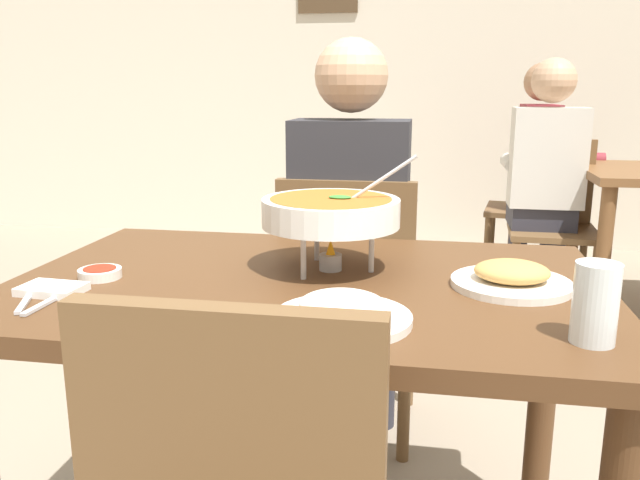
# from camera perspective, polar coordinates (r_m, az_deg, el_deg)

# --- Properties ---
(cafe_rear_partition) EXTENTS (10.00, 0.10, 3.00)m
(cafe_rear_partition) POSITION_cam_1_polar(r_m,az_deg,el_deg) (4.98, 7.48, 17.09)
(cafe_rear_partition) COLOR beige
(cafe_rear_partition) RESTS_ON ground_plane
(dining_table_main) EXTENTS (1.23, 0.81, 0.77)m
(dining_table_main) POSITION_cam_1_polar(r_m,az_deg,el_deg) (1.40, -1.09, -8.31)
(dining_table_main) COLOR #51331C
(dining_table_main) RESTS_ON ground_plane
(chair_diner_main) EXTENTS (0.44, 0.44, 0.90)m
(chair_diner_main) POSITION_cam_1_polar(r_m,az_deg,el_deg) (2.08, 2.61, -4.97)
(chair_diner_main) COLOR brown
(chair_diner_main) RESTS_ON ground_plane
(diner_main) EXTENTS (0.40, 0.45, 1.31)m
(diner_main) POSITION_cam_1_polar(r_m,az_deg,el_deg) (2.05, 2.80, 1.58)
(diner_main) COLOR #2D2D38
(diner_main) RESTS_ON ground_plane
(curry_bowl) EXTENTS (0.33, 0.30, 0.26)m
(curry_bowl) POSITION_cam_1_polar(r_m,az_deg,el_deg) (1.39, 0.97, 2.44)
(curry_bowl) COLOR silver
(curry_bowl) RESTS_ON dining_table_main
(rice_plate) EXTENTS (0.24, 0.24, 0.06)m
(rice_plate) POSITION_cam_1_polar(r_m,az_deg,el_deg) (1.10, 2.00, -6.36)
(rice_plate) COLOR white
(rice_plate) RESTS_ON dining_table_main
(appetizer_plate) EXTENTS (0.24, 0.24, 0.06)m
(appetizer_plate) POSITION_cam_1_polar(r_m,az_deg,el_deg) (1.35, 16.62, -3.22)
(appetizer_plate) COLOR white
(appetizer_plate) RESTS_ON dining_table_main
(sauce_dish) EXTENTS (0.09, 0.09, 0.02)m
(sauce_dish) POSITION_cam_1_polar(r_m,az_deg,el_deg) (1.44, -18.94, -2.77)
(sauce_dish) COLOR white
(sauce_dish) RESTS_ON dining_table_main
(napkin_folded) EXTENTS (0.12, 0.09, 0.02)m
(napkin_folded) POSITION_cam_1_polar(r_m,az_deg,el_deg) (1.37, -22.68, -4.05)
(napkin_folded) COLOR white
(napkin_folded) RESTS_ON dining_table_main
(fork_utensil) EXTENTS (0.08, 0.16, 0.01)m
(fork_utensil) POSITION_cam_1_polar(r_m,az_deg,el_deg) (1.34, -24.52, -4.75)
(fork_utensil) COLOR silver
(fork_utensil) RESTS_ON dining_table_main
(spoon_utensil) EXTENTS (0.02, 0.17, 0.01)m
(spoon_utensil) POSITION_cam_1_polar(r_m,az_deg,el_deg) (1.31, -22.72, -4.93)
(spoon_utensil) COLOR silver
(spoon_utensil) RESTS_ON dining_table_main
(drink_glass) EXTENTS (0.07, 0.07, 0.13)m
(drink_glass) POSITION_cam_1_polar(r_m,az_deg,el_deg) (1.10, 23.20, -5.52)
(drink_glass) COLOR silver
(drink_glass) RESTS_ON dining_table_main
(chair_bg_middle) EXTENTS (0.50, 0.50, 0.90)m
(chair_bg_middle) POSITION_cam_1_polar(r_m,az_deg,el_deg) (4.11, 18.96, 3.44)
(chair_bg_middle) COLOR brown
(chair_bg_middle) RESTS_ON ground_plane
(chair_bg_right) EXTENTS (0.46, 0.46, 0.90)m
(chair_bg_right) POSITION_cam_1_polar(r_m,az_deg,el_deg) (3.63, 19.88, 2.15)
(chair_bg_right) COLOR brown
(chair_bg_right) RESTS_ON ground_plane
(patron_bg_middle) EXTENTS (0.45, 0.40, 1.31)m
(patron_bg_middle) POSITION_cam_1_polar(r_m,az_deg,el_deg) (4.08, 19.24, 6.71)
(patron_bg_middle) COLOR #2D2D38
(patron_bg_middle) RESTS_ON ground_plane
(patron_bg_right) EXTENTS (0.40, 0.45, 1.31)m
(patron_bg_right) POSITION_cam_1_polar(r_m,az_deg,el_deg) (3.52, 19.35, 5.77)
(patron_bg_right) COLOR #2D2D38
(patron_bg_right) RESTS_ON ground_plane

